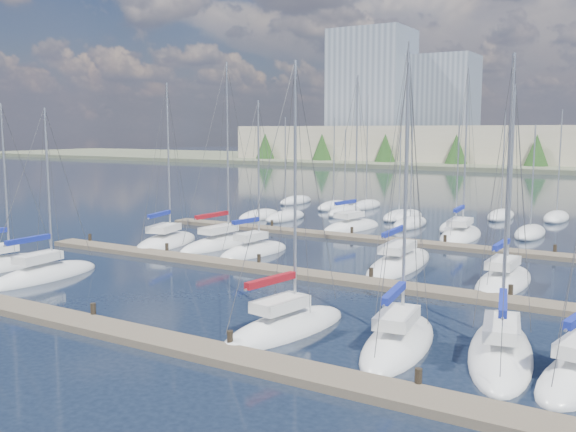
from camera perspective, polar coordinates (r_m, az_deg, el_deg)
The scene contains 18 objects.
ground at distance 80.20m, azimuth 17.37°, elevation 0.91°, with size 400.00×400.00×0.00m, color #192333.
dock_near at distance 28.61m, azimuth -12.81°, elevation -10.42°, with size 44.00×1.93×1.10m.
dock_mid at distance 39.47m, azimuth 1.53°, elevation -5.21°, with size 44.00×1.93×1.10m.
dock_far at distance 51.85m, azimuth 9.26°, elevation -2.20°, with size 44.00×1.93×1.10m.
sailboat_l at distance 39.61m, azimuth 18.62°, elevation -5.53°, with size 2.65×8.03×12.25m.
sailboat_d at distance 29.02m, azimuth -0.21°, elevation -9.90°, with size 3.66×7.96×12.68m.
sailboat_h at distance 51.38m, azimuth -10.76°, elevation -2.30°, with size 4.74×8.40×13.33m.
sailboat_b at distance 41.80m, azimuth -20.88°, elevation -4.96°, with size 2.63×7.89×11.01m.
sailboat_a at distance 45.63m, azimuth -24.18°, elevation -4.09°, with size 2.97×7.98×11.38m.
sailboat_i at distance 50.21m, azimuth -5.85°, elevation -2.42°, with size 3.16×9.31×14.84m.
sailboat_j at distance 46.69m, azimuth -3.05°, elevation -3.16°, with size 3.19×7.06×11.77m.
sailboat_f at distance 27.29m, azimuth 18.37°, elevation -11.47°, with size 4.33×9.14×12.62m.
sailboat_e at distance 27.52m, azimuth 9.78°, elevation -11.00°, with size 3.58×8.05×12.50m.
sailboat_k at distance 43.18m, azimuth 9.89°, elevation -4.16°, with size 3.44×10.48×15.37m.
sailboat_o at distance 58.62m, azimuth 5.66°, elevation -0.96°, with size 4.03×8.10×14.51m.
sailboat_p at distance 55.81m, azimuth 15.11°, elevation -1.64°, with size 3.79×9.12×14.89m.
distant_boats at distance 66.05m, azimuth 10.27°, elevation 0.01°, with size 36.93×20.75×13.30m.
shoreline at distance 170.26m, azimuth 20.53°, elevation 6.67°, with size 400.00×60.00×38.00m.
Camera 1 is at (19.12, -17.37, 8.94)m, focal length 40.00 mm.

